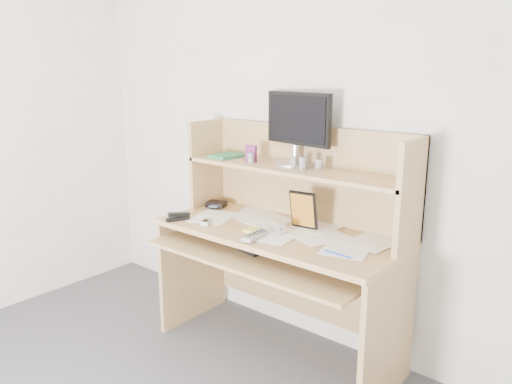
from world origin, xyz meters
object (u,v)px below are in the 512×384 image
Objects in this scene: tv_remote at (255,235)px; monitor at (297,126)px; keyboard at (242,242)px; game_case at (303,210)px; desk at (286,236)px.

monitor reaches higher than tv_remote.
monitor reaches higher than keyboard.
keyboard is 0.22m from tv_remote.
tv_remote reaches higher than keyboard.
game_case is at bearing 58.61° from tv_remote.
desk is 2.97× the size of monitor.
desk is at bearing -179.71° from game_case.
monitor is (0.14, 0.33, 0.64)m from keyboard.
tv_remote is 0.91× the size of game_case.
desk is at bearing -65.29° from monitor.
desk is 0.27m from tv_remote.
game_case reaches higher than tv_remote.
keyboard is at bearing 142.81° from tv_remote.
game_case is at bearing -33.41° from monitor.
keyboard is at bearing -154.16° from game_case.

